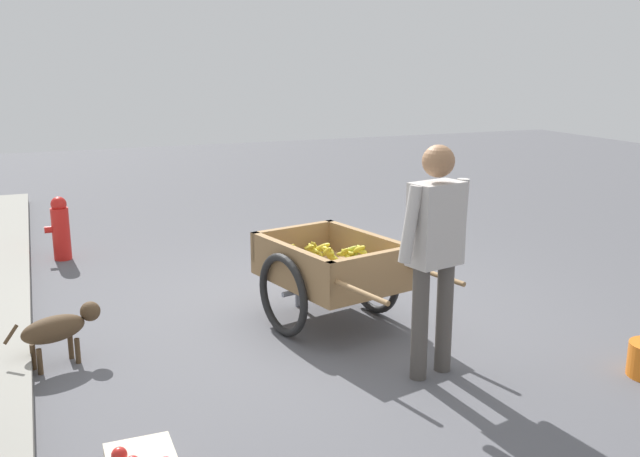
{
  "coord_description": "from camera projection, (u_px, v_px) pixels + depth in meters",
  "views": [
    {
      "loc": [
        -5.11,
        2.02,
        2.06
      ],
      "look_at": [
        -0.08,
        -0.02,
        0.75
      ],
      "focal_mm": 39.77,
      "sensor_mm": 36.0,
      "label": 1
    }
  ],
  "objects": [
    {
      "name": "fruit_cart",
      "position": [
        331.0,
        270.0,
        5.55
      ],
      "size": [
        1.78,
        1.12,
        0.71
      ],
      "color": "#937047",
      "rests_on": "ground"
    },
    {
      "name": "fire_hydrant",
      "position": [
        60.0,
        228.0,
        7.37
      ],
      "size": [
        0.25,
        0.25,
        0.67
      ],
      "color": "red",
      "rests_on": "ground"
    },
    {
      "name": "ground_plane",
      "position": [
        314.0,
        315.0,
        5.82
      ],
      "size": [
        24.0,
        24.0,
        0.0
      ],
      "primitive_type": "plane",
      "color": "#56565B"
    },
    {
      "name": "dog",
      "position": [
        59.0,
        328.0,
        4.82
      ],
      "size": [
        0.33,
        0.64,
        0.4
      ],
      "color": "#4C3823",
      "rests_on": "ground"
    },
    {
      "name": "vendor_person",
      "position": [
        435.0,
        242.0,
        4.53
      ],
      "size": [
        0.27,
        0.55,
        1.54
      ],
      "color": "#4C4742",
      "rests_on": "ground"
    }
  ]
}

